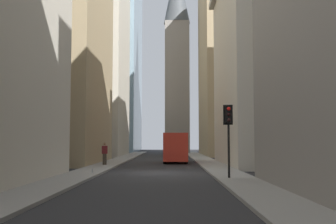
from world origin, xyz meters
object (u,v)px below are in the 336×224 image
object	(u,v)px
delivery_truck	(175,148)
traffic_light_foreground	(228,124)
sedan_silver	(174,152)
discarded_bottle	(92,171)
pedestrian	(105,153)

from	to	relation	value
delivery_truck	traffic_light_foreground	world-z (taller)	traffic_light_foreground
delivery_truck	sedan_silver	size ratio (longest dim) A/B	1.50
delivery_truck	discarded_bottle	distance (m)	14.87
pedestrian	sedan_silver	bearing A→B (deg)	-18.33
delivery_truck	discarded_bottle	size ratio (longest dim) A/B	23.93
sedan_silver	discarded_bottle	xyz separation A→B (m)	(-26.06, 5.29, -0.42)
traffic_light_foreground	pedestrian	bearing A→B (deg)	37.52
sedan_silver	traffic_light_foreground	bearing A→B (deg)	-174.72
discarded_bottle	pedestrian	bearing A→B (deg)	4.45
delivery_truck	sedan_silver	world-z (taller)	delivery_truck
traffic_light_foreground	discarded_bottle	bearing A→B (deg)	69.07
sedan_silver	traffic_light_foreground	xyz separation A→B (m)	(-29.11, -2.69, 2.38)
sedan_silver	pedestrian	world-z (taller)	pedestrian
traffic_light_foreground	discarded_bottle	world-z (taller)	traffic_light_foreground
sedan_silver	pedestrian	xyz separation A→B (m)	(-17.89, 5.93, 0.47)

